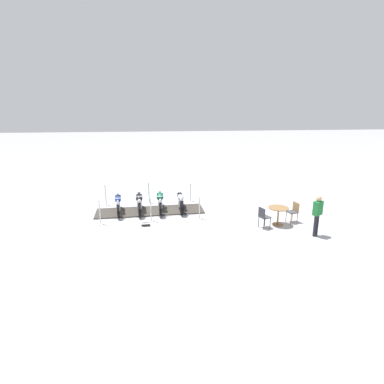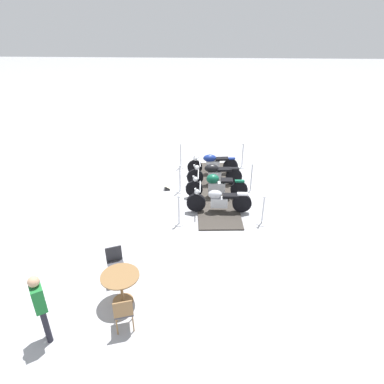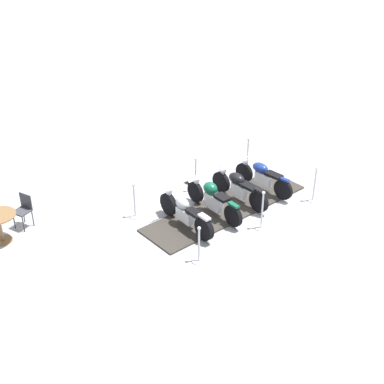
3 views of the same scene
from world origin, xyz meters
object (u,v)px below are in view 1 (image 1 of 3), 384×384
object	(u,v)px
motorcycle_black	(139,202)
stanchion_left_front	(106,198)
motorcycle_forest	(160,201)
stanchion_left_mid	(149,197)
stanchion_left_rear	(191,196)
info_placard	(146,224)
cafe_table	(278,212)
stanchion_right_mid	(151,213)
cafe_chair_near_table	(264,216)
cafe_chair_across_table	(293,211)
bystander_person	(317,212)
stanchion_right_rear	(199,211)
stanchion_right_front	(100,217)
motorcycle_navy	(118,203)
motorcycle_chrome	(181,201)

from	to	relation	value
motorcycle_black	stanchion_left_front	distance (m)	2.20
motorcycle_forest	stanchion_left_mid	xyz separation A→B (m)	(1.34, 0.59, -0.15)
motorcycle_black	stanchion_left_rear	size ratio (longest dim) A/B	2.13
info_placard	cafe_table	size ratio (longest dim) A/B	0.44
motorcycle_black	stanchion_right_mid	xyz separation A→B (m)	(-1.27, -0.58, -0.13)
cafe_chair_near_table	stanchion_left_front	bearing A→B (deg)	129.41
stanchion_left_mid	cafe_chair_across_table	xyz separation A→B (m)	(-3.35, -6.51, 0.17)
stanchion_right_mid	cafe_chair_near_table	distance (m)	4.96
motorcycle_forest	bystander_person	bearing A→B (deg)	59.61
stanchion_right_rear	cafe_chair_near_table	distance (m)	2.94
motorcycle_forest	stanchion_left_front	world-z (taller)	stanchion_left_front
cafe_chair_across_table	stanchion_right_front	bearing A→B (deg)	-20.37
cafe_chair_near_table	stanchion_left_rear	bearing A→B (deg)	101.30
cafe_chair_near_table	bystander_person	xyz separation A→B (m)	(-0.99, -1.85, 0.47)
motorcycle_forest	stanchion_right_rear	distance (m)	2.15
motorcycle_navy	cafe_chair_near_table	xyz separation A→B (m)	(-2.44, -6.38, 0.03)
bystander_person	info_placard	bearing A→B (deg)	42.32
info_placard	cafe_chair_across_table	size ratio (longest dim) A/B	0.43
motorcycle_black	info_placard	size ratio (longest dim) A/B	5.47
motorcycle_navy	stanchion_right_rear	distance (m)	3.95
stanchion_left_rear	cafe_chair_near_table	xyz separation A→B (m)	(-4.04, -2.75, 0.25)
motorcycle_black	motorcycle_chrome	world-z (taller)	motorcycle_chrome
stanchion_right_rear	stanchion_left_mid	distance (m)	3.47
info_placard	cafe_chair_across_table	bearing A→B (deg)	174.78
stanchion_left_mid	info_placard	size ratio (longest dim) A/B	2.89
motorcycle_chrome	cafe_chair_near_table	world-z (taller)	motorcycle_chrome
stanchion_right_front	cafe_chair_near_table	bearing A→B (deg)	-98.94
motorcycle_chrome	cafe_chair_near_table	xyz separation A→B (m)	(-2.64, -3.37, 0.08)
info_placard	stanchion_right_mid	bearing A→B (deg)	-117.32
cafe_table	bystander_person	world-z (taller)	bystander_person
motorcycle_forest	cafe_table	size ratio (longest dim) A/B	2.53
stanchion_left_front	cafe_chair_near_table	xyz separation A→B (m)	(-3.76, -7.18, 0.17)
motorcycle_black	stanchion_left_front	size ratio (longest dim) A/B	1.96
cafe_table	motorcycle_black	bearing A→B (deg)	70.34
motorcycle_chrome	stanchion_left_mid	xyz separation A→B (m)	(1.26, 1.59, -0.10)
stanchion_left_front	cafe_chair_across_table	bearing A→B (deg)	-110.20
motorcycle_chrome	cafe_chair_near_table	bearing A→B (deg)	50.80
stanchion_left_mid	bystander_person	distance (m)	8.42
stanchion_left_rear	cafe_table	size ratio (longest dim) A/B	1.14
stanchion_right_mid	info_placard	size ratio (longest dim) A/B	2.84
motorcycle_chrome	bystander_person	xyz separation A→B (m)	(-3.63, -5.23, 0.54)
stanchion_right_mid	stanchion_right_rear	distance (m)	2.22
motorcycle_forest	stanchion_right_rear	world-z (taller)	stanchion_right_rear
motorcycle_navy	stanchion_left_mid	xyz separation A→B (m)	(1.46, -1.42, -0.15)
stanchion_right_mid	stanchion_left_rear	world-z (taller)	stanchion_right_mid
stanchion_right_front	bystander_person	world-z (taller)	bystander_person
stanchion_left_mid	bystander_person	world-z (taller)	bystander_person
stanchion_left_mid	cafe_chair_near_table	size ratio (longest dim) A/B	1.22
motorcycle_chrome	stanchion_right_front	bearing A→B (deg)	-68.13
stanchion_right_mid	cafe_chair_across_table	xyz separation A→B (m)	(-0.69, -6.34, 0.16)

